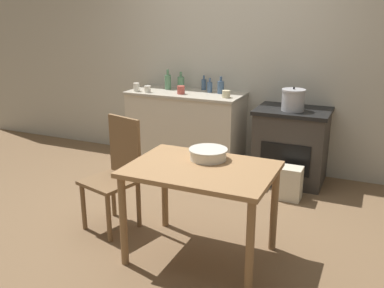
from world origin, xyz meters
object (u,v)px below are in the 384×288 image
stove (291,145)px  flour_sack (288,183)px  cup_mid_right (136,87)px  cup_right (181,90)px  bottle_far_left (204,84)px  bottle_center_left (181,83)px  bottle_mid_left (221,87)px  bottle_left (168,82)px  stock_pot (293,100)px  work_table (201,181)px  chair (116,171)px  cup_far_right (226,94)px  cup_center_right (148,89)px  mixing_bowl_large (208,153)px  bottle_center (210,87)px

stove → flour_sack: size_ratio=2.43×
stove → cup_mid_right: bearing=-173.5°
stove → cup_right: bearing=-173.8°
flour_sack → cup_right: cup_right is taller
bottle_far_left → bottle_center_left: size_ratio=0.83×
bottle_mid_left → stove: bearing=-4.9°
flour_sack → bottle_far_left: 1.60m
stove → bottle_left: (-1.52, 0.07, 0.58)m
stock_pot → cup_mid_right: stock_pot is taller
work_table → flour_sack: (0.38, 1.32, -0.46)m
chair → bottle_center_left: size_ratio=4.63×
bottle_left → flour_sack: bearing=-19.1°
chair → work_table: bearing=3.9°
bottle_center_left → work_table: bearing=-60.8°
flour_sack → bottle_mid_left: bottle_mid_left is taller
bottle_far_left → cup_far_right: bearing=-39.8°
stock_pot → cup_far_right: 0.72m
cup_mid_right → chair: bearing=-65.7°
cup_far_right → bottle_mid_left: bearing=124.5°
bottle_left → cup_center_right: size_ratio=3.13×
bottle_far_left → stock_pot: bearing=-14.4°
bottle_far_left → bottle_center_left: bottle_center_left is taller
mixing_bowl_large → bottle_far_left: size_ratio=1.71×
chair → bottle_center_left: bearing=112.9°
bottle_center_left → cup_mid_right: (-0.41, -0.34, -0.03)m
chair → cup_center_right: size_ratio=12.67×
stove → cup_center_right: size_ratio=10.76×
chair → mixing_bowl_large: 0.88m
bottle_left → stock_pot: bearing=-5.6°
mixing_bowl_large → cup_far_right: bearing=104.8°
stock_pot → bottle_far_left: bottle_far_left is taller
cup_center_right → cup_mid_right: cup_mid_right is taller
bottle_mid_left → cup_far_right: bearing=-55.5°
stove → bottle_center_left: bearing=174.2°
work_table → bottle_far_left: size_ratio=6.09×
mixing_bowl_large → bottle_mid_left: (-0.54, 1.70, 0.20)m
stove → bottle_center: bearing=175.0°
mixing_bowl_large → bottle_left: 2.10m
stock_pot → bottle_center_left: bottle_center_left is taller
flour_sack → bottle_center: bearing=152.0°
mixing_bowl_large → bottle_center_left: 2.08m
mixing_bowl_large → cup_center_right: 1.96m
chair → cup_right: size_ratio=10.43×
chair → bottle_center: (0.16, 1.72, 0.46)m
stock_pot → flour_sack: bearing=-78.8°
bottle_far_left → cup_right: size_ratio=1.88×
bottle_far_left → cup_center_right: bearing=-142.4°
stock_pot → bottle_left: (-1.53, 0.15, 0.07)m
bottle_far_left → bottle_mid_left: size_ratio=0.89×
bottle_center_left → cup_far_right: size_ratio=2.33×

